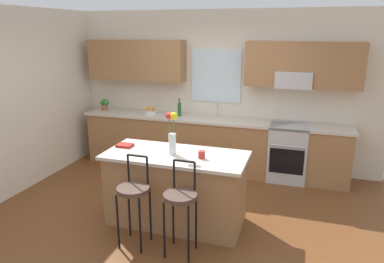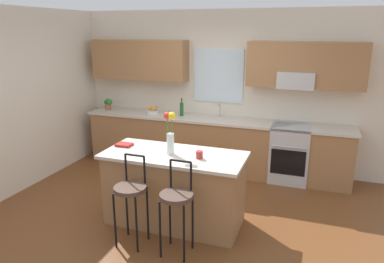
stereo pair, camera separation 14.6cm
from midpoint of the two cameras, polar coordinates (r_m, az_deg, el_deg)
The scene contains 15 objects.
ground_plane at distance 4.93m, azimuth -1.60°, elevation -12.92°, with size 14.00×14.00×0.00m, color brown.
wall_left at distance 6.06m, azimuth -23.91°, elevation 4.80°, with size 0.12×4.60×2.70m, color beige.
back_wall_assembly at distance 6.26m, azimuth 5.08°, elevation 7.92°, with size 5.60×0.50×2.70m.
counter_run at distance 6.23m, azimuth 3.97°, elevation -1.97°, with size 4.56×0.64×0.92m.
sink_faucet at distance 6.20m, azimuth 5.08°, elevation 3.59°, with size 0.02×0.13×0.23m.
oven_range at distance 6.02m, azimuth 15.92°, elevation -3.29°, with size 0.60×0.64×0.92m.
kitchen_island at distance 4.55m, azimuth -1.88°, elevation -8.97°, with size 1.74×0.79×0.92m.
bar_stool_near at distance 4.08m, azimuth -8.70°, elevation -9.53°, with size 0.36×0.36×1.04m.
bar_stool_middle at distance 3.87m, azimuth -1.36°, elevation -10.81°, with size 0.36×0.36×1.04m.
flower_vase at distance 4.28m, azimuth -2.52°, elevation -0.19°, with size 0.14×0.09×0.52m.
mug_ceramic at distance 4.21m, azimuth 2.18°, elevation -3.71°, with size 0.08×0.08×0.09m, color #A52D28.
cookbook at distance 4.72m, azimuth -9.84°, elevation -2.08°, with size 0.20×0.15×0.03m, color maroon.
fruit_bowl_oranges at distance 6.48m, azimuth -5.56°, elevation 3.24°, with size 0.24×0.24×0.13m.
bottle_olive_oil at distance 6.25m, azimuth -0.98°, elevation 3.60°, with size 0.06×0.06×0.31m.
potted_plant_small at distance 6.89m, azimuth -12.58°, elevation 4.37°, with size 0.18×0.12×0.22m.
Camera 2 is at (1.63, -4.00, 2.38)m, focal length 33.63 mm.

